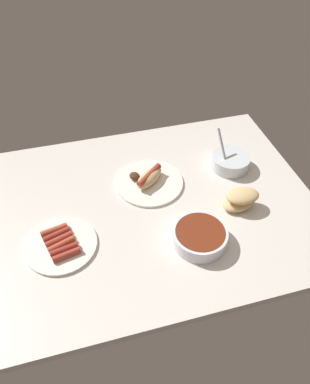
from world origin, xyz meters
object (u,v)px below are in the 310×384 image
(plate_hotdog_assembled, at_px, (149,180))
(bread_stack, at_px, (240,199))
(bowl_coleslaw, at_px, (230,161))
(bowl_chili, at_px, (200,236))
(plate_sausages, at_px, (61,244))

(plate_hotdog_assembled, distance_m, bread_stack, 0.35)
(plate_hotdog_assembled, distance_m, bowl_coleslaw, 0.34)
(plate_hotdog_assembled, distance_m, bowl_chili, 0.33)
(bowl_chili, distance_m, bread_stack, 0.22)
(plate_hotdog_assembled, height_order, bread_stack, bread_stack)
(bowl_coleslaw, relative_size, bread_stack, 1.09)
(plate_hotdog_assembled, height_order, bowl_coleslaw, bowl_coleslaw)
(bowl_chili, relative_size, bread_stack, 1.31)
(plate_sausages, bearing_deg, bread_stack, -179.05)
(plate_hotdog_assembled, bearing_deg, bread_stack, 144.88)
(bread_stack, bearing_deg, bowl_coleslaw, -104.62)
(bread_stack, bearing_deg, plate_hotdog_assembled, -35.12)
(plate_hotdog_assembled, distance_m, plate_sausages, 0.41)
(plate_hotdog_assembled, height_order, bowl_chili, plate_hotdog_assembled)
(plate_sausages, bearing_deg, bowl_chili, 167.05)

